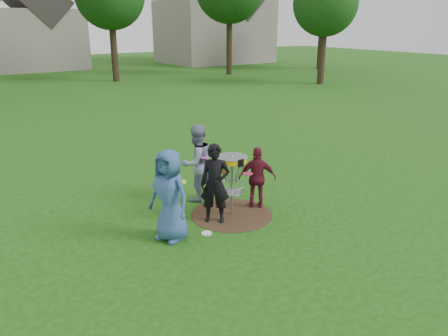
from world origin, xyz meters
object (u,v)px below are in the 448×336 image
player_maroon (257,178)px  player_black (215,184)px  player_blue (170,196)px  player_grey (197,163)px  disc_golf_basket (232,171)px

player_maroon → player_black: bearing=41.1°
player_blue → player_maroon: 2.36m
player_blue → player_black: player_blue is taller
player_grey → player_maroon: size_ratio=1.29×
player_maroon → disc_golf_basket: bearing=38.0°
player_black → player_maroon: (1.19, 0.10, -0.14)m
player_blue → disc_golf_basket: size_ratio=1.32×
player_black → player_grey: (0.29, 1.25, 0.07)m
player_blue → player_black: 1.16m
player_maroon → disc_golf_basket: player_maroon is taller
player_grey → disc_golf_basket: (0.18, -1.17, 0.11)m
player_blue → player_grey: size_ratio=0.99×
player_black → player_maroon: bearing=43.6°
player_black → player_grey: bearing=115.7°
player_maroon → player_blue: bearing=43.1°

